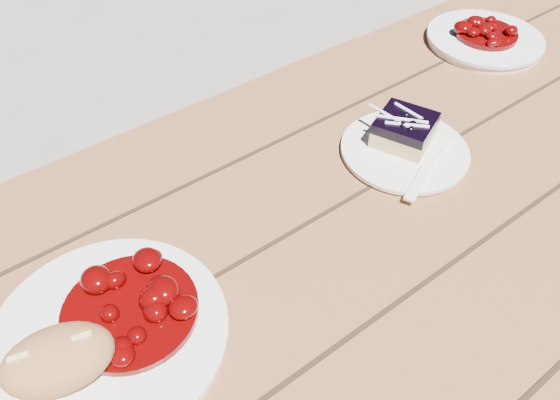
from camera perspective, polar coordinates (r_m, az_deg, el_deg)
picnic_table at (r=0.78m, az=-1.73°, el=-18.55°), size 2.00×1.55×0.75m
main_plate at (r=0.64m, az=-17.37°, el=-13.31°), size 0.26×0.26×0.02m
goulash_stew at (r=0.62m, az=-15.65°, el=-10.32°), size 0.15×0.15×0.04m
bread_roll at (r=0.60m, az=-22.17°, el=-15.19°), size 0.13×0.10×0.06m
dessert_plate at (r=0.84m, az=12.86°, el=4.98°), size 0.18×0.18×0.01m
blueberry_cake at (r=0.84m, az=12.89°, el=7.19°), size 0.10×0.10×0.05m
fork_dessert at (r=0.80m, az=14.77°, el=2.75°), size 0.16×0.09×0.00m
second_plate at (r=1.15m, az=20.57°, el=15.36°), size 0.21×0.21×0.02m
second_stew at (r=1.14m, az=20.95°, el=16.60°), size 0.12×0.12×0.04m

